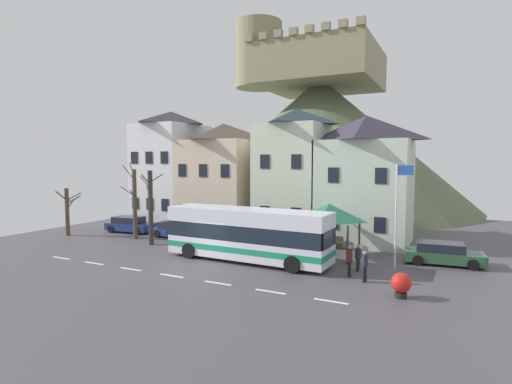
{
  "coord_description": "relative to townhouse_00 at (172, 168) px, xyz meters",
  "views": [
    {
      "loc": [
        13.89,
        -19.48,
        6.3
      ],
      "look_at": [
        1.28,
        5.58,
        4.14
      ],
      "focal_mm": 28.09,
      "sensor_mm": 36.0,
      "label": 1
    }
  ],
  "objects": [
    {
      "name": "ground_plane",
      "position": [
        11.42,
        -12.27,
        -5.62
      ],
      "size": [
        40.0,
        60.0,
        0.07
      ],
      "color": "#4D484F"
    },
    {
      "name": "townhouse_00",
      "position": [
        0.0,
        0.0,
        0.0
      ],
      "size": [
        5.31,
        6.61,
        11.17
      ],
      "color": "white",
      "rests_on": "ground_plane"
    },
    {
      "name": "townhouse_01",
      "position": [
        5.93,
        0.14,
        -0.7
      ],
      "size": [
        6.55,
        6.89,
        9.77
      ],
      "color": "beige",
      "rests_on": "ground_plane"
    },
    {
      "name": "townhouse_02",
      "position": [
        13.09,
        0.18,
        -0.23
      ],
      "size": [
        5.26,
        6.96,
        10.72
      ],
      "color": "beige",
      "rests_on": "ground_plane"
    },
    {
      "name": "townhouse_03",
      "position": [
        18.96,
        -0.34,
        -0.69
      ],
      "size": [
        6.69,
        5.93,
        9.8
      ],
      "color": "silver",
      "rests_on": "ground_plane"
    },
    {
      "name": "hilltop_castle",
      "position": [
        8.32,
        21.12,
        3.68
      ],
      "size": [
        40.39,
        40.39,
        24.76
      ],
      "color": "#586446",
      "rests_on": "ground_plane"
    },
    {
      "name": "transit_bus",
      "position": [
        13.6,
        -9.69,
        -3.92
      ],
      "size": [
        10.83,
        3.01,
        3.3
      ],
      "rotation": [
        0.0,
        0.0,
        -0.03
      ],
      "color": "white",
      "rests_on": "ground_plane"
    },
    {
      "name": "bus_shelter",
      "position": [
        17.83,
        -6.07,
        -2.66
      ],
      "size": [
        3.6,
        3.6,
        3.5
      ],
      "color": "#473D33",
      "rests_on": "ground_plane"
    },
    {
      "name": "parked_car_00",
      "position": [
        -0.61,
        -5.25,
        -4.91
      ],
      "size": [
        4.4,
        2.32,
        1.38
      ],
      "rotation": [
        0.0,
        0.0,
        0.09
      ],
      "color": "navy",
      "rests_on": "ground_plane"
    },
    {
      "name": "parked_car_01",
      "position": [
        4.62,
        -5.49,
        -4.95
      ],
      "size": [
        3.87,
        2.03,
        1.29
      ],
      "rotation": [
        0.0,
        0.0,
        -0.04
      ],
      "color": "navy",
      "rests_on": "ground_plane"
    },
    {
      "name": "parked_car_02",
      "position": [
        24.68,
        -5.06,
        -4.93
      ],
      "size": [
        4.66,
        2.34,
        1.34
      ],
      "rotation": [
        0.0,
        0.0,
        0.1
      ],
      "color": "#2C5437",
      "rests_on": "ground_plane"
    },
    {
      "name": "pedestrian_00",
      "position": [
        20.19,
        -10.15,
        -4.68
      ],
      "size": [
        0.32,
        0.37,
        1.72
      ],
      "color": "black",
      "rests_on": "ground_plane"
    },
    {
      "name": "pedestrian_01",
      "position": [
        20.38,
        -8.89,
        -4.72
      ],
      "size": [
        0.35,
        0.36,
        1.53
      ],
      "color": "black",
      "rests_on": "ground_plane"
    },
    {
      "name": "pedestrian_02",
      "position": [
        21.17,
        -10.89,
        -4.7
      ],
      "size": [
        0.3,
        0.35,
        1.64
      ],
      "color": "black",
      "rests_on": "ground_plane"
    },
    {
      "name": "public_bench",
      "position": [
        17.34,
        -3.64,
        -5.11
      ],
      "size": [
        1.58,
        0.48,
        0.87
      ],
      "color": "#473828",
      "rests_on": "ground_plane"
    },
    {
      "name": "flagpole",
      "position": [
        22.29,
        -7.36,
        -1.98
      ],
      "size": [
        0.95,
        0.1,
        6.13
      ],
      "color": "silver",
      "rests_on": "ground_plane"
    },
    {
      "name": "harbour_buoy",
      "position": [
        23.17,
        -12.58,
        -4.93
      ],
      "size": [
        0.92,
        0.92,
        1.17
      ],
      "color": "black",
      "rests_on": "ground_plane"
    },
    {
      "name": "bare_tree_00",
      "position": [
        4.75,
        -8.57,
        -2.72
      ],
      "size": [
        2.0,
        1.25,
        5.61
      ],
      "color": "#382D28",
      "rests_on": "ground_plane"
    },
    {
      "name": "bare_tree_01",
      "position": [
        1.99,
        -7.34,
        -2.66
      ],
      "size": [
        1.37,
        1.66,
        6.22
      ],
      "color": "brown",
      "rests_on": "ground_plane"
    },
    {
      "name": "bare_tree_02",
      "position": [
        -4.17,
        -8.82,
        -3.44
      ],
      "size": [
        1.77,
        2.06,
        4.02
      ],
      "color": "brown",
      "rests_on": "ground_plane"
    }
  ]
}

